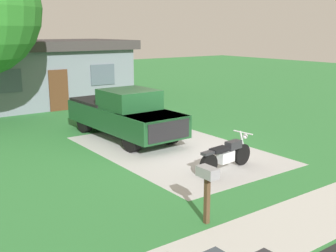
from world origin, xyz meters
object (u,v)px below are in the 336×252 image
motorcycle (227,155)px  mailbox (207,180)px  neighbor_house (41,72)px  pickup_truck (123,113)px

motorcycle → mailbox: (-2.74, -2.25, 0.51)m
mailbox → neighbor_house: bearing=82.1°
mailbox → neighbor_house: (2.30, 16.59, 0.81)m
motorcycle → pickup_truck: (-0.50, 5.15, 0.48)m
pickup_truck → mailbox: bearing=-106.8°
mailbox → neighbor_house: neighbor_house is taller
mailbox → motorcycle: bearing=39.5°
pickup_truck → mailbox: size_ratio=4.51×
motorcycle → pickup_truck: bearing=95.5°
motorcycle → neighbor_house: bearing=91.7°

